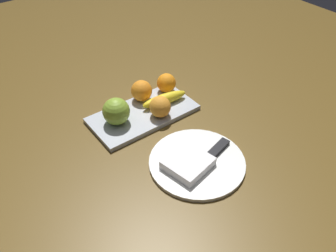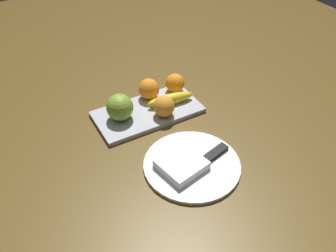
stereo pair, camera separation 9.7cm
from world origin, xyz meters
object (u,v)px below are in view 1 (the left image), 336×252
at_px(apple, 116,111).
at_px(knife, 214,153).
at_px(fruit_tray, 143,114).
at_px(folded_napkin, 188,163).
at_px(orange_near_apple, 160,107).
at_px(dinner_plate, 197,162).
at_px(orange_center, 166,83).
at_px(banana, 164,99).
at_px(orange_near_banana, 142,91).

xyz_separation_m(apple, knife, (-0.14, 0.27, -0.04)).
xyz_separation_m(fruit_tray, folded_napkin, (0.03, 0.25, 0.02)).
distance_m(orange_near_apple, dinner_plate, 0.22).
xyz_separation_m(orange_center, knife, (0.07, 0.31, -0.03)).
bearing_deg(dinner_plate, orange_center, -112.54).
bearing_deg(orange_near_apple, banana, -138.82).
xyz_separation_m(fruit_tray, orange_center, (-0.12, -0.05, 0.04)).
bearing_deg(fruit_tray, orange_near_banana, -121.25).
bearing_deg(orange_center, folded_napkin, 62.51).
xyz_separation_m(fruit_tray, orange_near_banana, (-0.03, -0.06, 0.04)).
height_order(orange_near_apple, folded_napkin, orange_near_apple).
xyz_separation_m(orange_center, dinner_plate, (0.12, 0.30, -0.04)).
relative_size(orange_near_banana, dinner_plate, 0.26).
height_order(apple, orange_center, apple).
bearing_deg(folded_napkin, orange_center, -117.49).
bearing_deg(apple, orange_center, -168.77).
bearing_deg(orange_near_apple, dinner_plate, 81.07).
relative_size(fruit_tray, orange_near_banana, 4.86).
distance_m(apple, banana, 0.17).
bearing_deg(banana, orange_center, 55.76).
xyz_separation_m(apple, folded_napkin, (-0.05, 0.26, -0.03)).
distance_m(orange_center, knife, 0.32).
bearing_deg(orange_center, knife, 76.63).
bearing_deg(banana, apple, -176.15).
bearing_deg(banana, dinner_plate, -99.83).
relative_size(orange_near_apple, orange_center, 1.04).
xyz_separation_m(banana, knife, (0.03, 0.26, -0.02)).
xyz_separation_m(banana, orange_center, (-0.05, -0.05, 0.01)).
xyz_separation_m(orange_near_apple, knife, (-0.02, 0.22, -0.03)).
height_order(banana, folded_napkin, banana).
bearing_deg(fruit_tray, banana, 176.42).
relative_size(fruit_tray, apple, 4.04).
bearing_deg(orange_near_banana, orange_near_apple, 89.22).
distance_m(orange_near_banana, dinner_plate, 0.31).
height_order(orange_near_apple, orange_center, orange_near_apple).
relative_size(banana, orange_center, 2.44).
height_order(banana, orange_near_banana, orange_near_banana).
bearing_deg(apple, banana, 176.28).
xyz_separation_m(orange_near_banana, knife, (-0.02, 0.32, -0.03)).
xyz_separation_m(apple, dinner_plate, (-0.09, 0.26, -0.05)).
relative_size(apple, dinner_plate, 0.32).
distance_m(banana, orange_near_banana, 0.08).
height_order(orange_near_apple, orange_near_banana, orange_near_banana).
distance_m(fruit_tray, banana, 0.08).
relative_size(orange_near_apple, folded_napkin, 0.59).
distance_m(orange_near_banana, folded_napkin, 0.32).
distance_m(apple, orange_near_apple, 0.13).
relative_size(orange_center, dinner_plate, 0.24).
relative_size(apple, folded_napkin, 0.74).
bearing_deg(apple, folded_napkin, 102.00).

